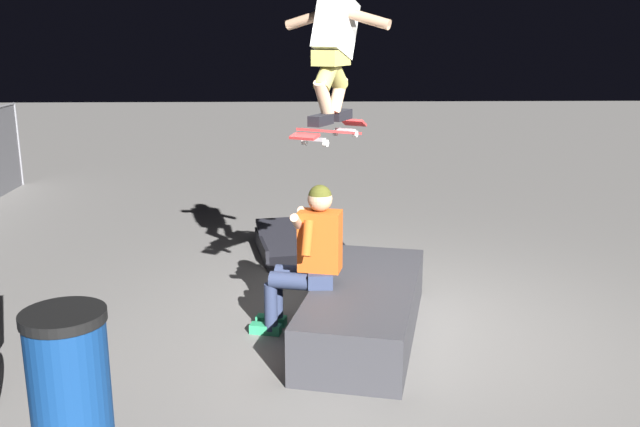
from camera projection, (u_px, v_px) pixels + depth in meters
The scene contains 7 objects.
ground_plane at pixel (381, 330), 5.97m from camera, with size 40.00×40.00×0.00m, color slate.
ledge_box_main at pixel (364, 309), 5.83m from camera, with size 2.07×0.83×0.45m, color #38383D.
person_sitting_on_ledge at pixel (308, 253), 5.74m from camera, with size 0.59×0.79×1.28m.
skateboard at pixel (331, 132), 5.54m from camera, with size 0.99×0.65×0.15m.
skater_airborne at pixel (334, 42), 5.41m from camera, with size 0.63×0.82×1.12m.
kicker_ramp at pixel (300, 249), 7.94m from camera, with size 1.22×1.07×0.42m.
trash_bin at pixel (70, 392), 3.96m from camera, with size 0.47×0.47×0.98m.
Camera 1 is at (-5.51, 0.69, 2.46)m, focal length 39.32 mm.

